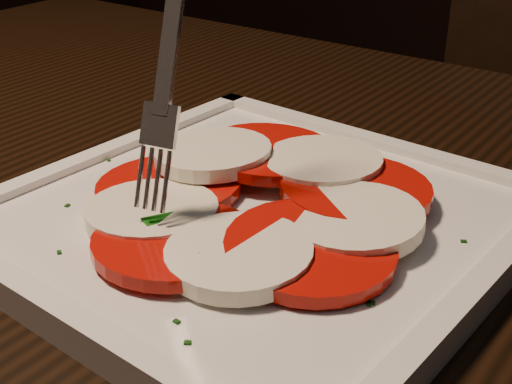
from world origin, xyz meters
The scene contains 4 objects.
table centered at (-0.25, 0.24, 0.65)m, with size 1.28×0.93×0.75m.
plate centered at (-0.18, 0.20, 0.76)m, with size 0.31×0.31×0.01m, color white.
caprese_salad centered at (-0.18, 0.20, 0.77)m, with size 0.27×0.24×0.03m.
fork centered at (-0.22, 0.18, 0.88)m, with size 0.03×0.07×0.19m, color white, non-canonical shape.
Camera 1 is at (0.02, -0.15, 0.98)m, focal length 50.00 mm.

